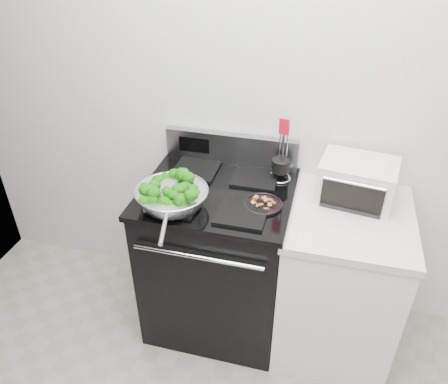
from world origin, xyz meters
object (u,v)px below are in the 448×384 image
(gas_range, at_px, (218,257))
(utensil_holder, at_px, (281,169))
(bacon_plate, at_px, (263,203))
(toaster_oven, at_px, (357,181))
(skillet, at_px, (172,196))

(gas_range, distance_m, utensil_holder, 0.64)
(bacon_plate, bearing_deg, toaster_oven, 27.43)
(bacon_plate, relative_size, utensil_holder, 0.53)
(gas_range, relative_size, bacon_plate, 5.89)
(gas_range, relative_size, toaster_oven, 2.78)
(utensil_holder, xyz_separation_m, toaster_oven, (0.39, -0.04, 0.01))
(bacon_plate, relative_size, toaster_oven, 0.47)
(skillet, relative_size, toaster_oven, 1.40)
(skillet, height_order, bacon_plate, skillet)
(skillet, height_order, toaster_oven, toaster_oven)
(skillet, bearing_deg, utensil_holder, 24.87)
(gas_range, distance_m, bacon_plate, 0.55)
(gas_range, relative_size, skillet, 1.98)
(utensil_holder, bearing_deg, gas_range, -133.13)
(gas_range, xyz_separation_m, skillet, (-0.18, -0.19, 0.52))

